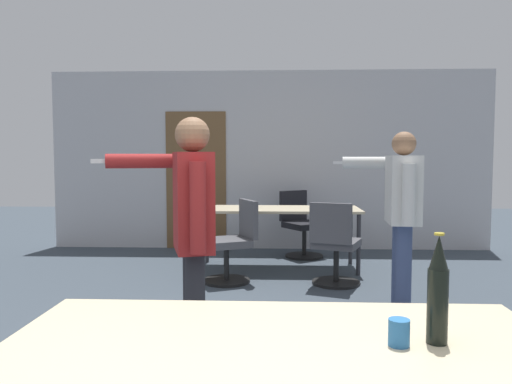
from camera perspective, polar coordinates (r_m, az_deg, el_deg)
The scene contains 10 objects.
back_wall at distance 7.48m, azimuth 1.34°, elevation 3.57°, with size 6.54×0.12×2.65m.
conference_table_near at distance 1.84m, azimuth 2.74°, elevation -17.99°, with size 1.89×0.83×0.75m.
conference_table_far at distance 6.13m, azimuth 2.58°, elevation -2.47°, with size 1.98×0.76×0.75m.
person_right_polo at distance 4.70m, azimuth 16.26°, elevation -1.30°, with size 0.75×0.74×1.60m.
person_far_watching at distance 3.16m, azimuth -7.44°, elevation -3.13°, with size 0.84×0.56×1.62m.
office_chair_far_left at distance 5.53m, azimuth -2.66°, elevation -6.01°, with size 0.66×0.62×0.90m.
office_chair_near_pushed at distance 5.41m, azimuth 8.98°, elevation -6.23°, with size 0.60×0.64×0.90m.
office_chair_mid_tucked at distance 6.95m, azimuth 5.16°, elevation -3.94°, with size 0.66×0.68×0.90m.
beer_bottle at distance 1.81m, azimuth 20.07°, elevation -10.64°, with size 0.07×0.07×0.37m.
drink_cup at distance 1.78m, azimuth 16.02°, elevation -15.18°, with size 0.07×0.07×0.09m.
Camera 1 is at (0.12, -1.50, 1.38)m, focal length 35.00 mm.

